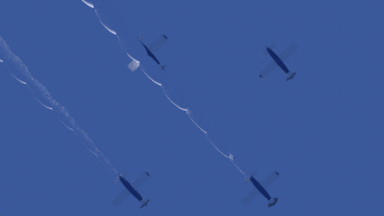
{
  "coord_description": "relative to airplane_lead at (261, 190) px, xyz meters",
  "views": [
    {
      "loc": [
        -4.09,
        -22.14,
        1.48
      ],
      "look_at": [
        -7.87,
        -16.22,
        79.27
      ],
      "focal_mm": 45.94,
      "sensor_mm": 36.0,
      "label": 1
    }
  ],
  "objects": [
    {
      "name": "airplane_lead",
      "position": [
        0.0,
        0.0,
        0.0
      ],
      "size": [
        7.78,
        6.96,
        2.22
      ],
      "color": "navy"
    },
    {
      "name": "airplane_left_wingman",
      "position": [
        -17.74,
        -11.42,
        -0.89
      ],
      "size": [
        7.78,
        6.94,
        2.16
      ],
      "color": "navy"
    },
    {
      "name": "airplane_right_wingman",
      "position": [
        13.63,
        -15.96,
        1.32
      ],
      "size": [
        7.78,
        6.95,
        2.11
      ],
      "color": "navy"
    },
    {
      "name": "airplane_slot_tail",
      "position": [
        -3.42,
        -28.37,
        -1.02
      ],
      "size": [
        7.78,
        6.96,
        2.2
      ],
      "color": "navy"
    },
    {
      "name": "smoke_trail_lead",
      "position": [
        -5.77,
        -37.87,
        -3.54
      ],
      "size": [
        10.16,
        51.58,
        7.47
      ],
      "color": "white"
    }
  ]
}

